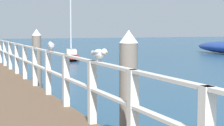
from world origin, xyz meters
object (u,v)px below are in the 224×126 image
dock_piling_near (128,96)px  boat_3 (71,55)px  seagull_background (51,45)px  dock_piling_far (37,62)px  seagull_foreground (99,53)px

dock_piling_near → boat_3: (4.96, 19.83, -0.74)m
dock_piling_near → seagull_background: size_ratio=4.33×
boat_3 → dock_piling_far: bearing=-96.4°
dock_piling_near → dock_piling_far: (0.00, 6.85, 0.00)m
dock_piling_far → seagull_background: size_ratio=4.33×
seagull_background → boat_3: size_ratio=0.10×
seagull_foreground → seagull_background: same height
dock_piling_near → seagull_background: bearing=96.4°
dock_piling_near → seagull_foreground: size_ratio=4.33×
dock_piling_far → boat_3: boat_3 is taller
dock_piling_near → boat_3: size_ratio=0.41×
dock_piling_far → seagull_foreground: size_ratio=4.33×
dock_piling_near → dock_piling_far: 6.85m
seagull_foreground → seagull_background: 3.11m
dock_piling_near → boat_3: bearing=76.0°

